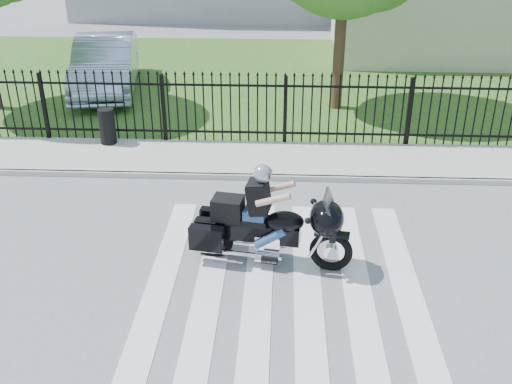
{
  "coord_description": "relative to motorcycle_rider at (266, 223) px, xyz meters",
  "views": [
    {
      "loc": [
        -0.07,
        -7.98,
        5.76
      ],
      "look_at": [
        -0.5,
        1.41,
        1.0
      ],
      "focal_mm": 42.0,
      "sensor_mm": 36.0,
      "label": 1
    }
  ],
  "objects": [
    {
      "name": "grass_strip",
      "position": [
        0.31,
        11.26,
        -0.75
      ],
      "size": [
        40.0,
        12.0,
        0.02
      ],
      "primitive_type": "cube",
      "color": "#25511C",
      "rests_on": "ground"
    },
    {
      "name": "motorcycle_rider",
      "position": [
        0.0,
        0.0,
        0.0
      ],
      "size": [
        2.8,
        1.21,
        1.87
      ],
      "rotation": [
        0.0,
        0.0,
        -0.17
      ],
      "color": "black",
      "rests_on": "ground"
    },
    {
      "name": "ground",
      "position": [
        0.31,
        -0.74,
        -0.76
      ],
      "size": [
        120.0,
        120.0,
        0.0
      ],
      "primitive_type": "plane",
      "color": "slate",
      "rests_on": "ground"
    },
    {
      "name": "sidewalk",
      "position": [
        0.31,
        4.26,
        -0.7
      ],
      "size": [
        40.0,
        2.0,
        0.12
      ],
      "primitive_type": "cube",
      "color": "#ADAAA3",
      "rests_on": "ground"
    },
    {
      "name": "curb",
      "position": [
        0.31,
        3.26,
        -0.7
      ],
      "size": [
        40.0,
        0.12,
        0.12
      ],
      "primitive_type": "cube",
      "color": "#ADAAA3",
      "rests_on": "ground"
    },
    {
      "name": "iron_fence",
      "position": [
        0.31,
        5.26,
        0.14
      ],
      "size": [
        26.0,
        0.04,
        1.8
      ],
      "color": "black",
      "rests_on": "ground"
    },
    {
      "name": "litter_bin",
      "position": [
        -4.06,
        4.96,
        -0.2
      ],
      "size": [
        0.51,
        0.51,
        0.88
      ],
      "primitive_type": "cylinder",
      "rotation": [
        0.0,
        0.0,
        0.38
      ],
      "color": "black",
      "rests_on": "sidewalk"
    },
    {
      "name": "building_low",
      "position": [
        7.31,
        15.26,
        0.99
      ],
      "size": [
        10.0,
        6.0,
        3.5
      ],
      "primitive_type": "cube",
      "color": "#BFB39F",
      "rests_on": "ground"
    },
    {
      "name": "parked_car",
      "position": [
        -5.35,
        9.62,
        0.1
      ],
      "size": [
        2.64,
        5.34,
        1.68
      ],
      "primitive_type": "imported",
      "rotation": [
        0.0,
        0.0,
        0.17
      ],
      "color": "#AFBFDD",
      "rests_on": "grass_strip"
    },
    {
      "name": "crosswalk",
      "position": [
        0.31,
        -0.74,
        -0.76
      ],
      "size": [
        5.0,
        5.5,
        0.01
      ],
      "primitive_type": null,
      "color": "silver",
      "rests_on": "ground"
    }
  ]
}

